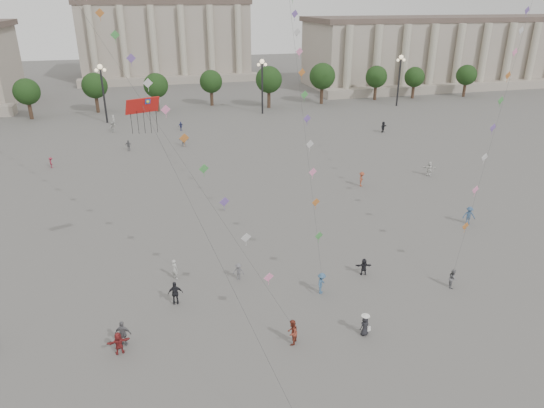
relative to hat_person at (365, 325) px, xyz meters
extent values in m
plane|color=#514F4D|center=(-4.88, -0.22, -0.81)|extent=(360.00, 360.00, 0.00)
cube|color=#9E9184|center=(70.12, 94.78, 7.19)|extent=(80.00, 22.00, 16.00)
cube|color=brown|center=(70.12, 94.78, 15.79)|extent=(81.60, 22.44, 1.20)
cube|color=#9E9184|center=(70.12, 81.78, 0.19)|extent=(84.00, 4.00, 2.00)
cube|color=#9E9184|center=(-4.88, 129.78, 9.19)|extent=(46.00, 30.00, 20.00)
cube|color=brown|center=(-4.88, 129.78, 19.79)|extent=(46.92, 30.60, 1.20)
cube|color=#9E9184|center=(-4.88, 112.78, 0.19)|extent=(48.30, 4.00, 2.00)
cylinder|color=#35261A|center=(-34.88, 77.78, 0.95)|extent=(0.70, 0.70, 3.52)
sphere|color=black|center=(-34.88, 77.78, 4.63)|extent=(5.12, 5.12, 5.12)
cylinder|color=#35261A|center=(-22.88, 77.78, 0.95)|extent=(0.70, 0.70, 3.52)
sphere|color=black|center=(-22.88, 77.78, 4.63)|extent=(5.12, 5.12, 5.12)
cylinder|color=#35261A|center=(-10.88, 77.78, 0.95)|extent=(0.70, 0.70, 3.52)
sphere|color=black|center=(-10.88, 77.78, 4.63)|extent=(5.12, 5.12, 5.12)
cylinder|color=#35261A|center=(1.12, 77.78, 0.95)|extent=(0.70, 0.70, 3.52)
sphere|color=black|center=(1.12, 77.78, 4.63)|extent=(5.12, 5.12, 5.12)
cylinder|color=#35261A|center=(13.12, 77.78, 0.95)|extent=(0.70, 0.70, 3.52)
sphere|color=black|center=(13.12, 77.78, 4.63)|extent=(5.12, 5.12, 5.12)
cylinder|color=#35261A|center=(25.12, 77.78, 0.95)|extent=(0.70, 0.70, 3.52)
sphere|color=black|center=(25.12, 77.78, 4.63)|extent=(5.12, 5.12, 5.12)
cylinder|color=#35261A|center=(37.12, 77.78, 0.95)|extent=(0.70, 0.70, 3.52)
sphere|color=black|center=(37.12, 77.78, 4.63)|extent=(5.12, 5.12, 5.12)
cylinder|color=#35261A|center=(49.12, 77.78, 0.95)|extent=(0.70, 0.70, 3.52)
sphere|color=black|center=(49.12, 77.78, 4.63)|extent=(5.12, 5.12, 5.12)
cylinder|color=#35261A|center=(61.12, 77.78, 0.95)|extent=(0.70, 0.70, 3.52)
sphere|color=black|center=(61.12, 77.78, 4.63)|extent=(5.12, 5.12, 5.12)
cylinder|color=#262628|center=(-19.88, 69.78, 4.19)|extent=(0.36, 0.36, 10.00)
sphere|color=#FFE5B2|center=(-19.88, 69.78, 9.39)|extent=(0.90, 0.90, 0.90)
sphere|color=#FFE5B2|center=(-20.58, 69.78, 8.79)|extent=(0.60, 0.60, 0.60)
sphere|color=#FFE5B2|center=(-19.18, 69.78, 8.79)|extent=(0.60, 0.60, 0.60)
cylinder|color=#262628|center=(10.12, 69.78, 4.19)|extent=(0.36, 0.36, 10.00)
sphere|color=#FFE5B2|center=(10.12, 69.78, 9.39)|extent=(0.90, 0.90, 0.90)
sphere|color=#FFE5B2|center=(9.42, 69.78, 8.79)|extent=(0.60, 0.60, 0.60)
sphere|color=#FFE5B2|center=(10.82, 69.78, 8.79)|extent=(0.60, 0.60, 0.60)
cylinder|color=#262628|center=(40.12, 69.78, 4.19)|extent=(0.36, 0.36, 10.00)
sphere|color=#FFE5B2|center=(40.12, 69.78, 9.39)|extent=(0.90, 0.90, 0.90)
sphere|color=#FFE5B2|center=(39.42, 69.78, 8.79)|extent=(0.60, 0.60, 0.60)
sphere|color=#FFE5B2|center=(40.82, 69.78, 8.79)|extent=(0.60, 0.60, 0.60)
imported|color=navy|center=(-7.06, 60.15, -0.01)|extent=(1.02, 0.73, 1.60)
imported|color=#222228|center=(3.33, 7.34, -0.07)|extent=(1.44, 0.71, 1.49)
imported|color=#B2B2AE|center=(-18.65, 62.32, 0.08)|extent=(1.07, 1.74, 1.79)
imported|color=slate|center=(-6.97, 9.30, -0.07)|extent=(1.10, 0.87, 1.49)
imported|color=silver|center=(22.21, 27.96, 0.14)|extent=(1.82, 1.37, 1.91)
imported|color=#994329|center=(12.00, 26.64, 0.11)|extent=(1.24, 1.37, 1.85)
imported|color=black|center=(26.80, 49.94, 0.12)|extent=(1.75, 1.45, 1.88)
imported|color=beige|center=(-18.59, 67.78, 0.11)|extent=(0.76, 0.80, 1.85)
imported|color=slate|center=(-7.50, 50.21, 0.12)|extent=(1.81, 1.23, 1.88)
imported|color=#B2B2AE|center=(-12.03, 10.82, 0.07)|extent=(0.73, 0.77, 1.76)
imported|color=#345175|center=(18.00, 13.70, 0.14)|extent=(1.41, 1.10, 1.92)
imported|color=#57585C|center=(-15.89, 49.97, 0.01)|extent=(1.02, 0.58, 1.64)
imported|color=maroon|center=(-26.10, 44.23, -0.07)|extent=(0.85, 1.09, 1.49)
imported|color=black|center=(-12.26, 7.09, 0.14)|extent=(1.14, 0.52, 1.91)
imported|color=maroon|center=(-16.29, 2.41, -0.02)|extent=(1.53, 0.67, 1.60)
imported|color=slate|center=(-16.02, 3.17, 0.12)|extent=(1.18, 0.76, 1.87)
imported|color=maroon|center=(-5.11, 0.40, 0.11)|extent=(1.09, 1.14, 1.85)
imported|color=#3A5D82|center=(-1.07, 5.62, 0.08)|extent=(1.22, 1.32, 1.78)
imported|color=slate|center=(9.41, 3.76, -0.03)|extent=(0.86, 0.94, 1.57)
imported|color=black|center=(0.00, 0.00, -0.06)|extent=(0.85, 0.69, 1.50)
cone|color=white|center=(0.00, 0.00, 0.81)|extent=(0.52, 0.52, 0.14)
cylinder|color=white|center=(0.00, 0.00, 0.75)|extent=(0.60, 0.60, 0.02)
cube|color=white|center=(0.25, -0.15, -0.26)|extent=(0.22, 0.10, 0.35)
cube|color=red|center=(-13.23, 7.41, 14.31)|extent=(2.24, 1.28, 1.02)
cube|color=#1A9334|center=(-13.58, 7.37, 14.56)|extent=(0.40, 0.31, 0.34)
cube|color=#203FAF|center=(-12.88, 7.37, 14.56)|extent=(0.40, 0.31, 0.34)
sphere|color=#CBD225|center=(-13.58, 7.33, 14.56)|extent=(0.20, 0.20, 0.20)
sphere|color=#CBD225|center=(-12.88, 7.33, 14.56)|extent=(0.20, 0.20, 0.20)
cylinder|color=#3F3F3F|center=(-10.12, -1.23, 7.55)|extent=(0.02, 0.02, 22.81)
cube|color=pink|center=(-6.19, 2.43, 3.35)|extent=(0.76, 0.25, 0.76)
cube|color=silver|center=(-7.26, 4.46, 5.48)|extent=(0.76, 0.25, 0.76)
cube|color=#7354A8|center=(-8.34, 6.49, 7.46)|extent=(0.76, 0.25, 0.76)
cube|color=#459748|center=(-9.42, 8.51, 9.34)|extent=(0.76, 0.25, 0.76)
cube|color=#C06C2D|center=(-10.49, 10.54, 11.14)|extent=(0.76, 0.25, 0.76)
cube|color=pink|center=(-11.57, 12.57, 12.90)|extent=(0.76, 0.25, 0.76)
cube|color=silver|center=(-12.65, 14.60, 14.60)|extent=(0.76, 0.25, 0.76)
cube|color=#7354A8|center=(-13.72, 16.63, 16.28)|extent=(0.76, 0.25, 0.76)
cube|color=#459748|center=(-14.80, 18.66, 17.92)|extent=(0.76, 0.25, 0.76)
cube|color=#C06C2D|center=(-15.88, 20.68, 19.53)|extent=(0.76, 0.25, 0.76)
cube|color=#459748|center=(-0.75, 7.47, 3.31)|extent=(0.76, 0.25, 0.76)
cube|color=#C06C2D|center=(-0.42, 9.31, 5.41)|extent=(0.76, 0.25, 0.76)
cube|color=pink|center=(-0.10, 11.15, 7.36)|extent=(0.76, 0.25, 0.76)
cube|color=silver|center=(0.23, 13.00, 9.21)|extent=(0.76, 0.25, 0.76)
cube|color=#7354A8|center=(0.55, 14.84, 10.99)|extent=(0.76, 0.25, 0.76)
cube|color=#459748|center=(0.88, 16.69, 12.72)|extent=(0.76, 0.25, 0.76)
cube|color=#C06C2D|center=(1.20, 18.53, 14.40)|extent=(0.76, 0.25, 0.76)
cube|color=pink|center=(1.53, 20.37, 16.05)|extent=(0.76, 0.25, 0.76)
cube|color=silver|center=(1.85, 22.22, 17.67)|extent=(0.76, 0.25, 0.76)
cube|color=#7354A8|center=(2.18, 24.06, 19.26)|extent=(0.76, 0.25, 0.76)
cube|color=#C06C2D|center=(11.17, 5.49, 3.60)|extent=(0.76, 0.25, 0.76)
cube|color=pink|center=(12.92, 7.21, 5.94)|extent=(0.76, 0.25, 0.76)
cube|color=silver|center=(14.68, 8.94, 8.10)|extent=(0.76, 0.25, 0.76)
cube|color=#7354A8|center=(16.44, 10.67, 10.16)|extent=(0.76, 0.25, 0.76)
cube|color=#459748|center=(18.19, 12.40, 12.14)|extent=(0.76, 0.25, 0.76)
cube|color=#C06C2D|center=(19.95, 14.13, 14.06)|extent=(0.76, 0.25, 0.76)
cube|color=pink|center=(21.71, 15.86, 15.93)|extent=(0.76, 0.25, 0.76)
cube|color=silver|center=(23.46, 17.59, 17.76)|extent=(0.76, 0.25, 0.76)
cube|color=#7354A8|center=(25.22, 19.32, 19.56)|extent=(0.76, 0.25, 0.76)
camera|label=1|loc=(-13.25, -24.73, 20.62)|focal=32.00mm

